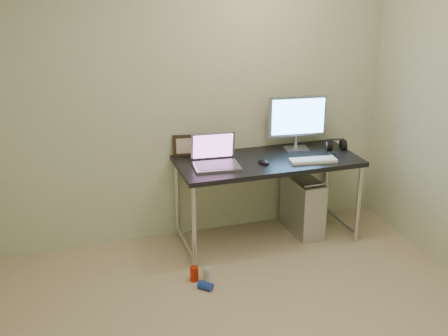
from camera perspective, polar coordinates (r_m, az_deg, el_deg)
wall_back at (r=4.74m, az=-3.12°, el=7.26°), size 3.50×0.02×2.50m
desk at (r=4.77m, az=4.45°, el=0.00°), size 1.54×0.67×0.75m
tower_computer at (r=5.09m, az=7.97°, el=-3.77°), size 0.23×0.50×0.54m
cable_a at (r=5.23m, az=6.38°, el=-1.34°), size 0.01×0.16×0.69m
cable_b at (r=5.25m, az=7.36°, el=-1.51°), size 0.02×0.11×0.71m
can_red at (r=4.40m, az=-3.03°, el=-10.69°), size 0.09×0.09×0.12m
can_white at (r=4.39m, az=-1.69°, el=-10.74°), size 0.08×0.08×0.12m
can_blue at (r=4.30m, az=-1.90°, el=-11.86°), size 0.12×0.12×0.06m
laptop at (r=4.57m, az=-0.91°, el=1.00°), size 0.39×0.33×0.25m
monitor at (r=4.93m, az=7.46°, el=4.99°), size 0.51×0.17×0.48m
keyboard at (r=4.72m, az=9.04°, el=0.78°), size 0.40×0.17×0.02m
mouse_right at (r=4.88m, az=10.87°, el=1.42°), size 0.10×0.12×0.04m
mouse_left at (r=4.63m, az=4.05°, el=0.71°), size 0.09×0.13×0.04m
headphones at (r=5.06m, az=11.29°, el=2.25°), size 0.20×0.12×0.12m
picture_frame at (r=4.79m, az=-3.86°, el=2.30°), size 0.24×0.10×0.18m
webcam at (r=4.84m, az=-1.46°, el=2.40°), size 0.04×0.04×0.11m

